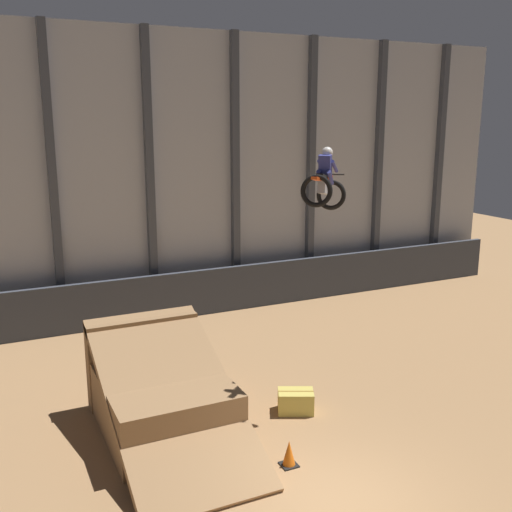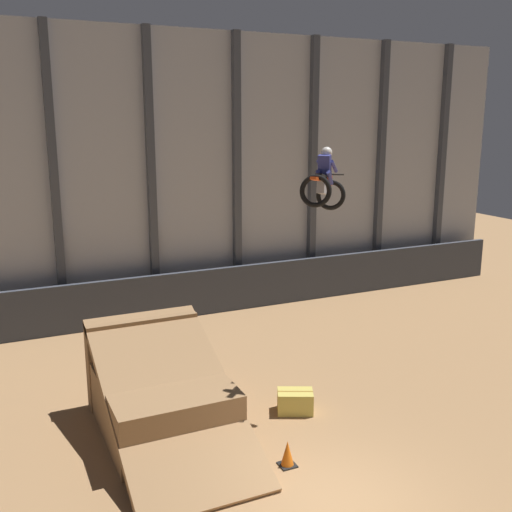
# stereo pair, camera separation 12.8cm
# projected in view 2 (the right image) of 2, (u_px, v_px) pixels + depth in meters

# --- Properties ---
(ground_plane) EXTENTS (60.00, 60.00, 0.00)m
(ground_plane) POSITION_uv_depth(u_px,v_px,m) (335.00, 504.00, 11.66)
(ground_plane) COLOR #9E754C
(arena_back_wall) EXTENTS (32.00, 0.40, 10.51)m
(arena_back_wall) POSITION_uv_depth(u_px,v_px,m) (150.00, 177.00, 21.89)
(arena_back_wall) COLOR #A3A8B2
(arena_back_wall) RESTS_ON ground_plane
(lower_barrier) EXTENTS (31.36, 0.20, 1.75)m
(lower_barrier) POSITION_uv_depth(u_px,v_px,m) (161.00, 298.00, 22.12)
(lower_barrier) COLOR #383D47
(lower_barrier) RESTS_ON ground_plane
(dirt_ramp) EXTENTS (2.89, 5.51, 2.47)m
(dirt_ramp) POSITION_uv_depth(u_px,v_px,m) (160.00, 393.00, 14.52)
(dirt_ramp) COLOR #966F48
(dirt_ramp) RESTS_ON ground_plane
(rider_bike_solo) EXTENTS (1.67, 1.65, 1.57)m
(rider_bike_solo) POSITION_uv_depth(u_px,v_px,m) (324.00, 183.00, 13.82)
(rider_bike_solo) COLOR black
(traffic_cone_near_ramp) EXTENTS (0.36, 0.36, 0.58)m
(traffic_cone_near_ramp) POSITION_uv_depth(u_px,v_px,m) (287.00, 454.00, 12.90)
(traffic_cone_near_ramp) COLOR black
(traffic_cone_near_ramp) RESTS_ON ground_plane
(hay_bale_trackside) EXTENTS (1.07, 0.93, 0.57)m
(hay_bale_trackside) POSITION_uv_depth(u_px,v_px,m) (295.00, 402.00, 15.28)
(hay_bale_trackside) COLOR #CCB751
(hay_bale_trackside) RESTS_ON ground_plane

